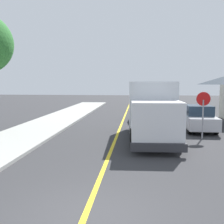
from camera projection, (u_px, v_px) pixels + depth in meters
ground_plane at (84, 218)px, 6.24m from camera, size 120.00×120.00×0.00m
centre_line_yellow at (117, 135)px, 16.13m from camera, size 0.16×56.00×0.01m
box_truck at (151, 107)px, 14.94m from camera, size 2.69×7.27×3.20m
parked_car_near at (144, 110)px, 22.54m from camera, size 1.84×4.42×1.67m
parked_car_mid at (144, 104)px, 29.58m from camera, size 1.97×4.47×1.67m
parked_car_far at (144, 100)px, 36.39m from camera, size 1.95×4.46×1.67m
parked_van_across at (198, 118)px, 17.60m from camera, size 1.84×4.42×1.67m
stop_sign at (203, 106)px, 14.77m from camera, size 0.80×0.10×2.65m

